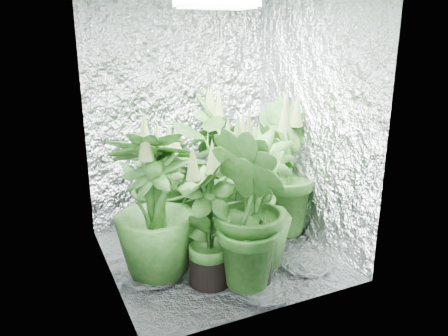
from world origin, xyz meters
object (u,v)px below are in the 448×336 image
at_px(plant_g, 252,210).
at_px(plant_h, 254,204).
at_px(plant_e, 234,191).
at_px(circulation_fan, 250,199).
at_px(grow_lamp, 217,1).
at_px(plant_b, 216,160).
at_px(plant_d, 155,206).
at_px(plant_a, 166,182).
at_px(plant_c, 281,170).
at_px(plant_f, 210,221).

xyz_separation_m(plant_g, plant_h, (0.13, 0.21, -0.06)).
relative_size(plant_e, circulation_fan, 2.69).
distance_m(grow_lamp, circulation_fan, 1.84).
bearing_deg(plant_b, plant_e, -103.18).
bearing_deg(plant_d, circulation_fan, 31.49).
xyz_separation_m(plant_a, plant_g, (0.24, -1.05, 0.10)).
height_order(plant_b, plant_h, plant_b).
height_order(grow_lamp, plant_c, grow_lamp).
bearing_deg(plant_c, plant_h, -138.88).
relative_size(plant_a, plant_b, 0.79).
height_order(plant_b, plant_f, plant_b).
relative_size(plant_a, plant_d, 0.84).
distance_m(plant_h, circulation_fan, 1.00).
distance_m(plant_f, plant_g, 0.29).
distance_m(plant_f, plant_h, 0.37).
bearing_deg(circulation_fan, plant_g, -103.88).
xyz_separation_m(plant_d, plant_f, (0.29, -0.24, -0.07)).
distance_m(plant_c, plant_d, 1.17).
distance_m(plant_a, plant_e, 0.68).
xyz_separation_m(plant_c, circulation_fan, (-0.06, 0.41, -0.38)).
bearing_deg(plant_b, plant_a, -169.73).
xyz_separation_m(plant_b, plant_f, (-0.49, -0.99, -0.11)).
bearing_deg(grow_lamp, plant_a, 111.83).
height_order(grow_lamp, circulation_fan, grow_lamp).
bearing_deg(circulation_fan, plant_d, -134.37).
relative_size(plant_a, plant_e, 0.88).
xyz_separation_m(plant_a, plant_b, (0.50, 0.09, 0.11)).
bearing_deg(plant_a, plant_e, -60.20).
relative_size(plant_e, plant_h, 1.03).
bearing_deg(plant_f, plant_e, 42.65).
bearing_deg(circulation_fan, plant_f, -117.07).
xyz_separation_m(plant_e, plant_f, (-0.33, -0.31, -0.06)).
xyz_separation_m(plant_a, plant_c, (0.86, -0.41, 0.10)).
height_order(grow_lamp, plant_f, grow_lamp).
bearing_deg(circulation_fan, plant_c, -67.28).
height_order(plant_c, plant_d, plant_c).
bearing_deg(plant_e, plant_c, 19.46).
bearing_deg(circulation_fan, plant_a, -165.41).
height_order(plant_e, plant_g, plant_g).
distance_m(grow_lamp, plant_h, 1.38).
distance_m(grow_lamp, plant_g, 1.37).
bearing_deg(plant_f, plant_a, 90.40).
bearing_deg(plant_d, grow_lamp, 11.99).
xyz_separation_m(plant_f, plant_h, (0.36, 0.06, 0.04)).
relative_size(plant_f, plant_g, 0.85).
bearing_deg(plant_e, plant_d, -173.99).
xyz_separation_m(plant_b, plant_d, (-0.78, -0.75, -0.04)).
xyz_separation_m(plant_b, plant_e, (-0.16, -0.68, -0.05)).
distance_m(grow_lamp, plant_b, 1.45).
distance_m(plant_b, plant_g, 1.16).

